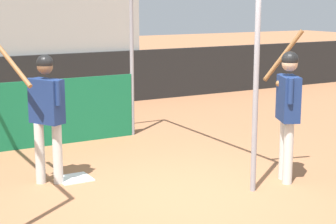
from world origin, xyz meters
TOP-DOWN VIEW (x-y plane):
  - ground_plane at (0.00, 0.00)m, footprint 60.00×60.00m
  - outfield_wall at (0.00, 6.49)m, footprint 24.00×0.12m
  - bleacher_section at (-0.00, 7.76)m, footprint 5.40×2.40m
  - batting_cage at (-0.73, 2.55)m, footprint 3.37×3.64m
  - home_plate at (-0.93, 1.31)m, footprint 0.44×0.44m
  - player_batter at (-1.30, 1.31)m, footprint 0.73×0.72m
  - player_waiting at (1.55, -0.18)m, footprint 0.55×0.80m

SIDE VIEW (x-z plane):
  - ground_plane at x=0.00m, z-range 0.00..0.00m
  - home_plate at x=-0.93m, z-range 0.00..0.02m
  - outfield_wall at x=0.00m, z-range 0.00..1.24m
  - player_batter at x=-1.30m, z-range 0.11..1.99m
  - player_waiting at x=1.55m, z-range 0.05..2.10m
  - batting_cage at x=-0.73m, z-range -0.17..2.63m
  - bleacher_section at x=0.00m, z-range 0.00..2.52m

